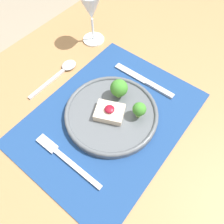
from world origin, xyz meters
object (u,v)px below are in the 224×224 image
dinner_plate (113,112)px  fork (64,157)px  wine_glass_near (91,9)px  spoon (64,70)px  knife (147,82)px

dinner_plate → fork: size_ratio=1.23×
fork → wine_glass_near: bearing=29.0°
fork → dinner_plate: bearing=-8.5°
fork → spoon: spoon is taller
knife → spoon: 0.27m
knife → spoon: bearing=115.2°
dinner_plate → spoon: size_ratio=1.34×
dinner_plate → wine_glass_near: size_ratio=1.53×
spoon → dinner_plate: bearing=-95.4°
wine_glass_near → knife: bearing=-101.1°
fork → wine_glass_near: wine_glass_near is taller
fork → wine_glass_near: 0.46m
spoon → fork: bearing=-131.5°
fork → knife: size_ratio=1.00×
fork → knife: bearing=-7.6°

